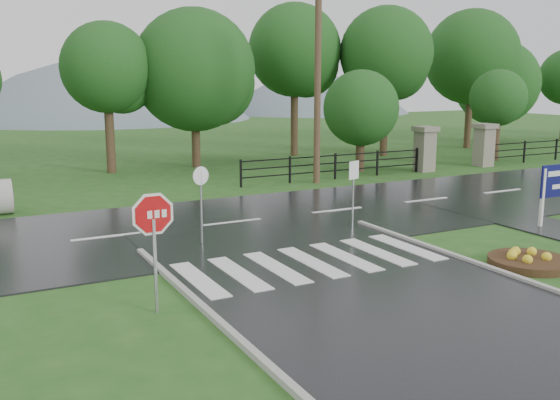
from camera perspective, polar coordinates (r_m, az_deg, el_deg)
ground at (r=11.98m, az=15.40°, el=-11.87°), size 120.00×120.00×0.00m
main_road at (r=20.06m, az=-4.39°, el=-2.16°), size 90.00×8.00×0.04m
crosswalk at (r=15.73m, az=2.89°, el=-5.66°), size 6.50×2.80×0.02m
pillar_west at (r=31.83m, az=13.10°, el=4.67°), size 1.00×1.00×2.24m
pillar_east at (r=34.57m, az=18.16°, el=4.89°), size 1.00×1.00×2.24m
fence_west at (r=28.76m, az=5.08°, el=3.34°), size 9.58×0.08×1.20m
hills at (r=76.50m, az=-18.35°, el=-4.72°), size 102.00×48.00×48.00m
treeline at (r=33.43m, az=-12.37°, el=2.96°), size 83.20×5.20×10.00m
stop_sign at (r=12.33m, az=-11.49°, el=-2.21°), size 1.15×0.08×2.58m
flower_bed at (r=16.73m, az=21.84°, el=-5.12°), size 1.99×1.99×0.40m
reg_sign_small at (r=19.37m, az=6.74°, el=1.79°), size 0.45×0.16×2.09m
reg_sign_round at (r=17.34m, az=-7.23°, el=0.41°), size 0.50×0.15×2.21m
utility_pole_east at (r=27.39m, az=3.46°, el=10.62°), size 1.53×0.32×8.59m
entrance_tree_left at (r=31.12m, az=7.43°, el=8.32°), size 3.72×3.72×5.00m
entrance_tree_right at (r=37.19m, az=19.32°, el=8.77°), size 3.14×3.14×5.07m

